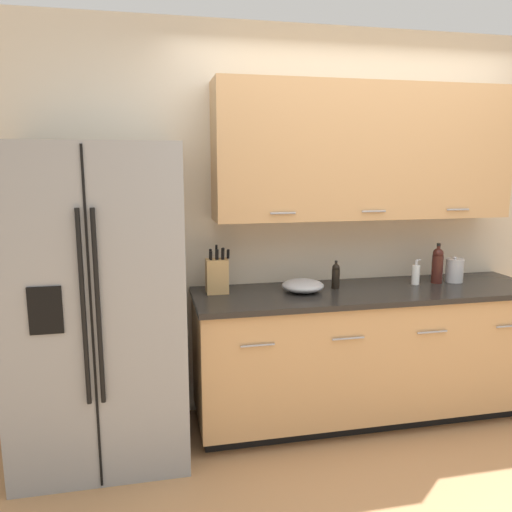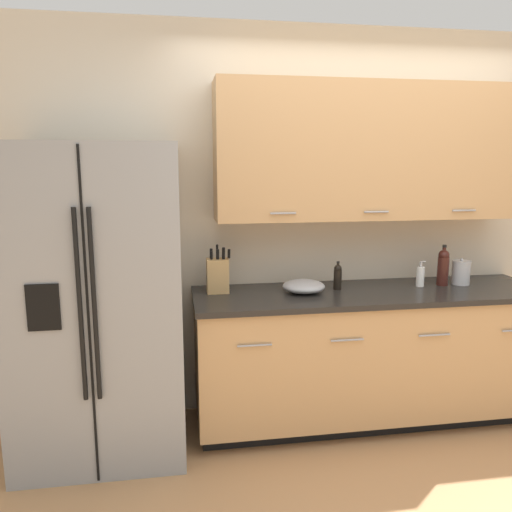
% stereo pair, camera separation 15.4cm
% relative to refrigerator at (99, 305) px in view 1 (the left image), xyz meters
% --- Properties ---
extents(wall_back, '(10.00, 0.39, 2.60)m').
position_rel_refrigerator_xyz_m(wall_back, '(1.69, 0.36, 0.53)').
color(wall_back, beige).
rests_on(wall_back, ground_plane).
extents(counter_unit, '(2.32, 0.64, 0.90)m').
position_rel_refrigerator_xyz_m(counter_unit, '(1.70, 0.07, -0.45)').
color(counter_unit, black).
rests_on(counter_unit, ground_plane).
extents(refrigerator, '(0.95, 0.78, 1.82)m').
position_rel_refrigerator_xyz_m(refrigerator, '(0.00, 0.00, 0.00)').
color(refrigerator, gray).
rests_on(refrigerator, ground_plane).
extents(knife_block, '(0.15, 0.11, 0.31)m').
position_rel_refrigerator_xyz_m(knife_block, '(0.71, 0.18, 0.10)').
color(knife_block, tan).
rests_on(knife_block, counter_unit).
extents(wine_bottle, '(0.08, 0.08, 0.28)m').
position_rel_refrigerator_xyz_m(wine_bottle, '(2.23, 0.13, 0.12)').
color(wine_bottle, '#3D1914').
rests_on(wine_bottle, counter_unit).
extents(soap_dispenser, '(0.06, 0.05, 0.17)m').
position_rel_refrigerator_xyz_m(soap_dispenser, '(2.06, 0.12, 0.06)').
color(soap_dispenser, white).
rests_on(soap_dispenser, counter_unit).
extents(oil_bottle, '(0.05, 0.05, 0.19)m').
position_rel_refrigerator_xyz_m(oil_bottle, '(1.49, 0.13, 0.07)').
color(oil_bottle, black).
rests_on(oil_bottle, counter_unit).
extents(steel_canister, '(0.12, 0.12, 0.18)m').
position_rel_refrigerator_xyz_m(steel_canister, '(2.37, 0.14, 0.07)').
color(steel_canister, '#B7B7BA').
rests_on(steel_canister, counter_unit).
extents(mixing_bowl, '(0.27, 0.27, 0.08)m').
position_rel_refrigerator_xyz_m(mixing_bowl, '(1.25, 0.09, 0.03)').
color(mixing_bowl, '#A3A3A5').
rests_on(mixing_bowl, counter_unit).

